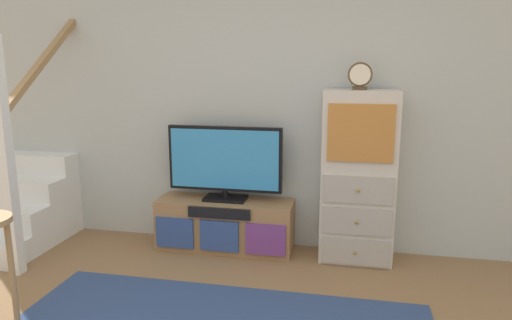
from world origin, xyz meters
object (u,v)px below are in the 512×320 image
Objects in this scene: media_console at (225,225)px; television at (225,161)px; side_cabinet at (358,178)px; desk_clock at (360,76)px.

television is at bearing 90.00° from media_console.
side_cabinet is at bearing -0.71° from television.
television is 1.12m from side_cabinet.
desk_clock reaches higher than media_console.
desk_clock is (1.09, -0.03, 0.72)m from television.
television is at bearing 178.49° from desk_clock.
side_cabinet is at bearing 35.03° from desk_clock.
desk_clock is (1.09, -0.00, 1.28)m from media_console.
side_cabinet is 0.81m from desk_clock.
side_cabinet is (1.11, -0.01, -0.08)m from television.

